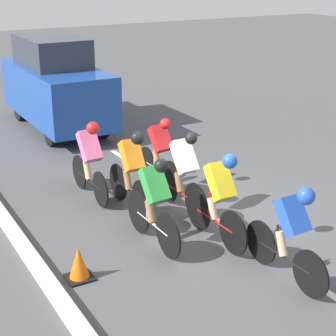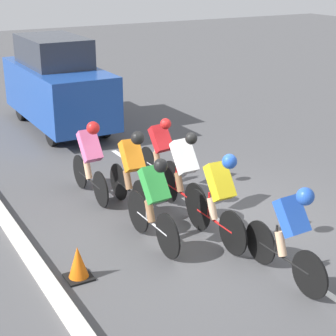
# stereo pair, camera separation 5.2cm
# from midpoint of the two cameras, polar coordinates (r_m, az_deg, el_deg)

# --- Properties ---
(ground_plane) EXTENTS (60.00, 60.00, 0.00)m
(ground_plane) POSITION_cam_midpoint_polar(r_m,az_deg,el_deg) (9.70, 5.18, -5.27)
(ground_plane) COLOR #4C4C4F
(lane_stripe_mid) EXTENTS (0.12, 1.40, 0.01)m
(lane_stripe_mid) POSITION_cam_midpoint_polar(r_m,az_deg,el_deg) (10.01, 3.83, -4.37)
(lane_stripe_mid) COLOR white
(lane_stripe_mid) RESTS_ON ground
(lane_stripe_far) EXTENTS (0.12, 1.40, 0.01)m
(lane_stripe_far) POSITION_cam_midpoint_polar(r_m,az_deg,el_deg) (12.61, -4.13, 0.91)
(lane_stripe_far) COLOR white
(lane_stripe_far) RESTS_ON ground
(curb) EXTENTS (0.20, 24.66, 0.14)m
(curb) POSITION_cam_midpoint_polar(r_m,az_deg,el_deg) (8.81, -14.06, -8.12)
(curb) COLOR beige
(curb) RESTS_ON ground
(cyclist_yellow) EXTENTS (0.33, 1.66, 1.54)m
(cyclist_yellow) POSITION_cam_midpoint_polar(r_m,az_deg,el_deg) (8.62, 5.33, -2.78)
(cyclist_yellow) COLOR black
(cyclist_yellow) RESTS_ON ground
(cyclist_red) EXTENTS (0.35, 1.63, 1.44)m
(cyclist_red) POSITION_cam_midpoint_polar(r_m,az_deg,el_deg) (10.81, -0.63, 1.84)
(cyclist_red) COLOR black
(cyclist_red) RESTS_ON ground
(cyclist_blue) EXTENTS (0.34, 1.68, 1.49)m
(cyclist_blue) POSITION_cam_midpoint_polar(r_m,az_deg,el_deg) (7.72, 12.49, -6.17)
(cyclist_blue) COLOR black
(cyclist_blue) RESTS_ON ground
(cyclist_green) EXTENTS (0.34, 1.68, 1.51)m
(cyclist_green) POSITION_cam_midpoint_polar(r_m,az_deg,el_deg) (8.50, -1.27, -3.22)
(cyclist_green) COLOR black
(cyclist_green) RESTS_ON ground
(cyclist_pink) EXTENTS (0.33, 1.69, 1.54)m
(cyclist_pink) POSITION_cam_midpoint_polar(r_m,az_deg,el_deg) (10.33, -7.77, 1.15)
(cyclist_pink) COLOR black
(cyclist_pink) RESTS_ON ground
(cyclist_orange) EXTENTS (0.34, 1.64, 1.52)m
(cyclist_orange) POSITION_cam_midpoint_polar(r_m,az_deg,el_deg) (9.75, -3.57, 0.02)
(cyclist_orange) COLOR black
(cyclist_orange) RESTS_ON ground
(cyclist_white) EXTENTS (0.33, 1.66, 1.54)m
(cyclist_white) POSITION_cam_midpoint_polar(r_m,az_deg,el_deg) (9.64, 1.73, -0.24)
(cyclist_white) COLOR black
(cyclist_white) RESTS_ON ground
(support_car) EXTENTS (1.70, 4.32, 2.37)m
(support_car) POSITION_cam_midpoint_polar(r_m,az_deg,el_deg) (14.99, -11.08, 8.34)
(support_car) COLOR black
(support_car) RESTS_ON ground
(traffic_cone) EXTENTS (0.36, 0.36, 0.49)m
(traffic_cone) POSITION_cam_midpoint_polar(r_m,az_deg,el_deg) (7.98, -8.93, -9.54)
(traffic_cone) COLOR black
(traffic_cone) RESTS_ON ground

